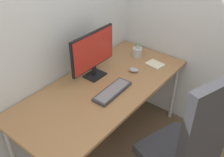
% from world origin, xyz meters
% --- Properties ---
extents(ground_plane, '(8.00, 8.00, 0.00)m').
position_xyz_m(ground_plane, '(0.00, 0.00, 0.00)').
color(ground_plane, brown).
extents(wall_back, '(3.39, 0.04, 2.80)m').
position_xyz_m(wall_back, '(0.00, 0.42, 1.40)').
color(wall_back, silver).
rests_on(wall_back, ground_plane).
extents(desk, '(1.70, 0.77, 0.74)m').
position_xyz_m(desk, '(0.00, 0.00, 0.68)').
color(desk, '#996B42').
rests_on(desk, ground_plane).
extents(office_chair, '(0.65, 0.65, 1.22)m').
position_xyz_m(office_chair, '(-0.03, -0.83, 0.61)').
color(office_chair, black).
rests_on(office_chair, ground_plane).
extents(monitor, '(0.51, 0.15, 0.43)m').
position_xyz_m(monitor, '(0.08, 0.18, 0.98)').
color(monitor, black).
rests_on(monitor, desk).
extents(keyboard, '(0.39, 0.15, 0.03)m').
position_xyz_m(keyboard, '(-0.02, -0.12, 0.75)').
color(keyboard, '#333338').
rests_on(keyboard, desk).
extents(mouse, '(0.08, 0.11, 0.04)m').
position_xyz_m(mouse, '(0.35, -0.07, 0.76)').
color(mouse, '#9EA0A5').
rests_on(mouse, desk).
extents(pen_holder, '(0.10, 0.10, 0.16)m').
position_xyz_m(pen_holder, '(0.63, 0.07, 0.79)').
color(pen_holder, '#B2B5BA').
rests_on(pen_holder, desk).
extents(notebook, '(0.15, 0.18, 0.02)m').
position_xyz_m(notebook, '(0.58, -0.17, 0.75)').
color(notebook, beige).
rests_on(notebook, desk).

